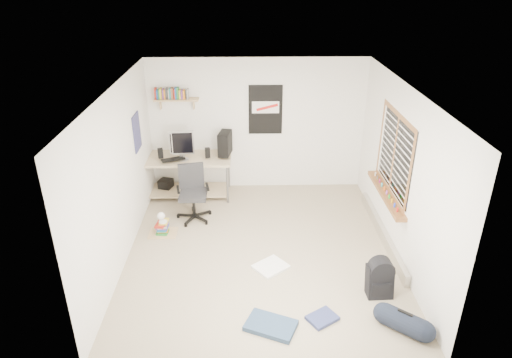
{
  "coord_description": "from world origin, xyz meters",
  "views": [
    {
      "loc": [
        -0.2,
        -5.85,
        3.99
      ],
      "look_at": [
        -0.07,
        0.22,
        1.1
      ],
      "focal_mm": 32.0,
      "sensor_mm": 36.0,
      "label": 1
    }
  ],
  "objects_px": {
    "backpack": "(379,281)",
    "duffel_bag": "(404,321)",
    "office_chair": "(193,193)",
    "book_stack": "(162,225)",
    "desk": "(184,177)"
  },
  "relations": [
    {
      "from": "duffel_bag",
      "to": "backpack",
      "type": "bearing_deg",
      "value": 139.48
    },
    {
      "from": "office_chair",
      "to": "backpack",
      "type": "relative_size",
      "value": 2.15
    },
    {
      "from": "office_chair",
      "to": "backpack",
      "type": "height_order",
      "value": "office_chair"
    },
    {
      "from": "backpack",
      "to": "duffel_bag",
      "type": "height_order",
      "value": "backpack"
    },
    {
      "from": "desk",
      "to": "book_stack",
      "type": "bearing_deg",
      "value": -103.2
    },
    {
      "from": "backpack",
      "to": "book_stack",
      "type": "relative_size",
      "value": 1.13
    },
    {
      "from": "office_chair",
      "to": "book_stack",
      "type": "xyz_separation_m",
      "value": [
        -0.47,
        -0.47,
        -0.34
      ]
    },
    {
      "from": "office_chair",
      "to": "duffel_bag",
      "type": "height_order",
      "value": "office_chair"
    },
    {
      "from": "office_chair",
      "to": "duffel_bag",
      "type": "distance_m",
      "value": 3.88
    },
    {
      "from": "book_stack",
      "to": "duffel_bag",
      "type": "bearing_deg",
      "value": -34.82
    },
    {
      "from": "desk",
      "to": "office_chair",
      "type": "relative_size",
      "value": 1.86
    },
    {
      "from": "office_chair",
      "to": "book_stack",
      "type": "bearing_deg",
      "value": -146.06
    },
    {
      "from": "office_chair",
      "to": "duffel_bag",
      "type": "relative_size",
      "value": 1.87
    },
    {
      "from": "desk",
      "to": "duffel_bag",
      "type": "height_order",
      "value": "desk"
    },
    {
      "from": "duffel_bag",
      "to": "desk",
      "type": "bearing_deg",
      "value": 169.95
    }
  ]
}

